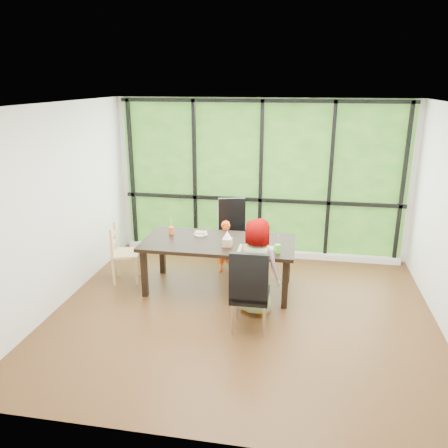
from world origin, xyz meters
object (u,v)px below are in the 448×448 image
(child_older, at_px, (259,267))
(plate_far, at_px, (201,234))
(chair_window_leather, at_px, (233,232))
(tissue_box, at_px, (227,242))
(child_toddler, at_px, (226,247))
(green_cup, at_px, (278,249))
(plate_near, at_px, (256,248))
(orange_cup, at_px, (171,230))
(chair_interior_leather, at_px, (250,289))
(dining_table, at_px, (219,265))
(chair_end_beech, at_px, (126,253))

(child_older, distance_m, plate_far, 1.27)
(chair_window_leather, height_order, tissue_box, chair_window_leather)
(child_toddler, xyz_separation_m, green_cup, (0.87, -0.92, 0.38))
(plate_near, relative_size, tissue_box, 1.70)
(orange_cup, bearing_deg, chair_interior_leather, -42.29)
(dining_table, xyz_separation_m, chair_end_beech, (-1.45, 0.03, 0.08))
(chair_interior_leather, xyz_separation_m, plate_near, (-0.02, 0.83, 0.22))
(dining_table, distance_m, plate_near, 0.72)
(tissue_box, bearing_deg, plate_near, -4.75)
(orange_cup, bearing_deg, tissue_box, -21.38)
(plate_far, bearing_deg, plate_near, -26.45)
(dining_table, height_order, plate_far, plate_far)
(child_toddler, height_order, orange_cup, orange_cup)
(plate_far, xyz_separation_m, green_cup, (1.19, -0.55, 0.05))
(dining_table, height_order, chair_interior_leather, chair_interior_leather)
(chair_window_leather, height_order, plate_near, chair_window_leather)
(plate_near, bearing_deg, child_older, -79.03)
(plate_near, bearing_deg, green_cup, -19.20)
(child_toddler, bearing_deg, plate_far, -121.79)
(orange_cup, height_order, tissue_box, same)
(chair_interior_leather, bearing_deg, green_cup, -111.81)
(chair_end_beech, bearing_deg, tissue_box, -111.76)
(tissue_box, bearing_deg, chair_end_beech, 173.00)
(chair_end_beech, bearing_deg, chair_interior_leather, -132.36)
(dining_table, height_order, chair_window_leather, chair_window_leather)
(chair_end_beech, relative_size, child_toddler, 1.05)
(chair_window_leather, height_order, plate_far, chair_window_leather)
(green_cup, bearing_deg, tissue_box, 169.02)
(chair_end_beech, distance_m, child_toddler, 1.56)
(child_toddler, bearing_deg, chair_interior_leather, -61.70)
(chair_window_leather, bearing_deg, child_older, -83.82)
(chair_window_leather, bearing_deg, child_toddler, -110.33)
(chair_end_beech, height_order, plate_near, chair_end_beech)
(child_older, height_order, green_cup, child_older)
(chair_interior_leather, bearing_deg, chair_end_beech, -28.52)
(dining_table, bearing_deg, child_toddler, 90.00)
(dining_table, distance_m, tissue_box, 0.49)
(chair_window_leather, height_order, chair_interior_leather, same)
(tissue_box, bearing_deg, chair_window_leather, 95.42)
(dining_table, height_order, green_cup, green_cup)
(plate_near, distance_m, tissue_box, 0.42)
(child_toddler, distance_m, child_older, 1.38)
(child_toddler, relative_size, green_cup, 7.22)
(chair_interior_leather, distance_m, child_toddler, 1.76)
(dining_table, distance_m, green_cup, 1.02)
(chair_end_beech, relative_size, green_cup, 7.56)
(child_toddler, height_order, green_cup, green_cup)
(plate_far, xyz_separation_m, plate_near, (0.89, -0.44, 0.00))
(chair_window_leather, relative_size, child_older, 0.83)
(dining_table, bearing_deg, chair_window_leather, 87.55)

